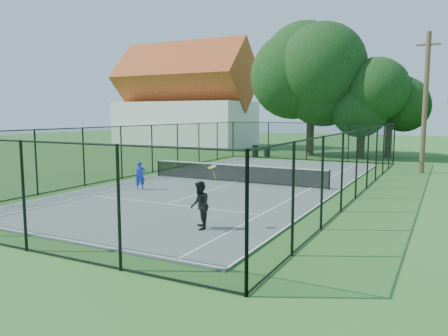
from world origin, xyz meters
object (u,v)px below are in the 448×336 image
at_px(tennis_net, 236,172).
at_px(player_blue, 140,176).
at_px(trash_bin_left, 255,151).
at_px(trash_bin_right, 267,151).
at_px(player_black, 200,205).
at_px(utility_pole, 425,103).

distance_m(tennis_net, player_blue, 5.15).
bearing_deg(player_blue, trash_bin_left, 95.18).
bearing_deg(tennis_net, trash_bin_right, 105.31).
bearing_deg(tennis_net, player_black, -71.01).
distance_m(trash_bin_right, player_blue, 18.76).
bearing_deg(player_black, trash_bin_right, 106.74).
relative_size(trash_bin_right, player_blue, 0.65).
distance_m(utility_pole, player_black, 19.22).
xyz_separation_m(tennis_net, player_black, (3.13, -9.09, 0.25)).
bearing_deg(player_black, trash_bin_left, 108.99).
xyz_separation_m(utility_pole, player_blue, (-11.68, -13.12, -3.63)).
height_order(trash_bin_left, utility_pole, utility_pole).
relative_size(utility_pole, player_black, 3.94).
height_order(trash_bin_right, player_blue, player_blue).
bearing_deg(utility_pole, player_blue, -131.67).
bearing_deg(utility_pole, tennis_net, -133.64).
xyz_separation_m(tennis_net, utility_pole, (8.58, 9.00, 3.79)).
bearing_deg(player_black, tennis_net, 108.99).
xyz_separation_m(trash_bin_right, player_blue, (0.91, -18.73, 0.29)).
relative_size(tennis_net, trash_bin_right, 11.51).
bearing_deg(player_blue, tennis_net, 53.08).
distance_m(trash_bin_left, trash_bin_right, 1.17).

